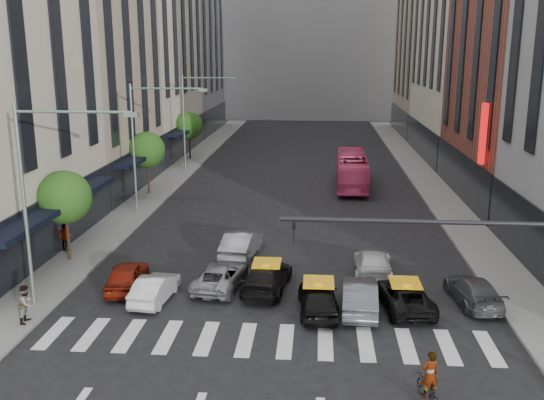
% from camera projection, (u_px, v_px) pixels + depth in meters
% --- Properties ---
extents(ground, '(160.00, 160.00, 0.00)m').
position_uv_depth(ground, '(267.00, 359.00, 22.90)').
color(ground, black).
rests_on(ground, ground).
extents(sidewalk_left, '(3.00, 96.00, 0.15)m').
position_uv_depth(sidewalk_left, '(165.00, 183.00, 52.78)').
color(sidewalk_left, slate).
rests_on(sidewalk_left, ground).
extents(sidewalk_right, '(3.00, 96.00, 0.15)m').
position_uv_depth(sidewalk_right, '(433.00, 188.00, 51.06)').
color(sidewalk_right, slate).
rests_on(sidewalk_right, ground).
extents(building_left_b, '(8.00, 16.00, 24.00)m').
position_uv_depth(building_left_b, '(85.00, 42.00, 48.38)').
color(building_left_b, tan).
rests_on(building_left_b, ground).
extents(building_left_d, '(8.00, 18.00, 30.00)m').
position_uv_depth(building_left_d, '(184.00, 23.00, 83.47)').
color(building_left_d, gray).
rests_on(building_left_d, ground).
extents(building_right_b, '(8.00, 18.00, 26.00)m').
position_uv_depth(building_right_b, '(527.00, 27.00, 44.64)').
color(building_right_b, brown).
rests_on(building_right_b, ground).
extents(building_right_d, '(8.00, 18.00, 28.00)m').
position_uv_depth(building_right_d, '(434.00, 30.00, 81.17)').
color(building_right_d, tan).
rests_on(building_right_d, ground).
extents(building_far, '(30.00, 10.00, 36.00)m').
position_uv_depth(building_far, '(310.00, 9.00, 100.83)').
color(building_far, gray).
rests_on(building_far, ground).
extents(tree_near, '(2.88, 2.88, 4.95)m').
position_uv_depth(tree_near, '(65.00, 197.00, 32.58)').
color(tree_near, black).
rests_on(tree_near, sidewalk_left).
extents(tree_mid, '(2.88, 2.88, 4.95)m').
position_uv_depth(tree_mid, '(147.00, 150.00, 48.07)').
color(tree_mid, black).
rests_on(tree_mid, sidewalk_left).
extents(tree_far, '(2.88, 2.88, 4.95)m').
position_uv_depth(tree_far, '(189.00, 126.00, 63.55)').
color(tree_far, black).
rests_on(tree_far, sidewalk_left).
extents(streetlamp_near, '(5.38, 0.25, 9.00)m').
position_uv_depth(streetlamp_near, '(43.00, 180.00, 26.10)').
color(streetlamp_near, gray).
rests_on(streetlamp_near, sidewalk_left).
extents(streetlamp_mid, '(5.38, 0.25, 9.00)m').
position_uv_depth(streetlamp_mid, '(146.00, 132.00, 41.59)').
color(streetlamp_mid, gray).
rests_on(streetlamp_mid, sidewalk_left).
extents(streetlamp_far, '(5.38, 0.25, 9.00)m').
position_uv_depth(streetlamp_far, '(193.00, 110.00, 57.07)').
color(streetlamp_far, gray).
rests_on(streetlamp_far, sidewalk_left).
extents(traffic_signal, '(10.10, 0.20, 6.00)m').
position_uv_depth(traffic_signal, '(493.00, 261.00, 20.29)').
color(traffic_signal, black).
rests_on(traffic_signal, ground).
extents(liberty_sign, '(0.30, 0.70, 4.00)m').
position_uv_depth(liberty_sign, '(483.00, 134.00, 39.88)').
color(liberty_sign, red).
rests_on(liberty_sign, ground).
extents(car_red, '(2.01, 4.20, 1.38)m').
position_uv_depth(car_red, '(127.00, 276.00, 29.46)').
color(car_red, maroon).
rests_on(car_red, ground).
extents(car_white_front, '(1.66, 3.87, 1.24)m').
position_uv_depth(car_white_front, '(155.00, 288.00, 28.11)').
color(car_white_front, '#BEBEBE').
rests_on(car_white_front, ground).
extents(car_silver, '(2.57, 4.62, 1.22)m').
position_uv_depth(car_silver, '(220.00, 276.00, 29.61)').
color(car_silver, gray).
rests_on(car_silver, ground).
extents(taxi_left, '(2.47, 4.92, 1.37)m').
position_uv_depth(taxi_left, '(267.00, 277.00, 29.31)').
color(taxi_left, black).
rests_on(taxi_left, ground).
extents(taxi_center, '(1.98, 4.31, 1.43)m').
position_uv_depth(taxi_center, '(318.00, 298.00, 26.77)').
color(taxi_center, black).
rests_on(taxi_center, ground).
extents(car_grey_mid, '(1.73, 4.40, 1.43)m').
position_uv_depth(car_grey_mid, '(360.00, 296.00, 26.99)').
color(car_grey_mid, '#46494F').
rests_on(car_grey_mid, ground).
extents(taxi_right, '(2.55, 4.62, 1.22)m').
position_uv_depth(taxi_right, '(404.00, 296.00, 27.24)').
color(taxi_right, black).
rests_on(taxi_right, ground).
extents(car_grey_curb, '(2.20, 4.48, 1.25)m').
position_uv_depth(car_grey_curb, '(473.00, 291.00, 27.77)').
color(car_grey_curb, '#3E4046').
rests_on(car_grey_curb, ground).
extents(car_row2_left, '(2.09, 4.73, 1.51)m').
position_uv_depth(car_row2_left, '(241.00, 244.00, 34.11)').
color(car_row2_left, gray).
rests_on(car_row2_left, ground).
extents(car_row2_right, '(2.03, 4.62, 1.32)m').
position_uv_depth(car_row2_right, '(373.00, 264.00, 31.20)').
color(car_row2_right, silver).
rests_on(car_row2_right, ground).
extents(bus, '(2.73, 10.52, 2.91)m').
position_uv_depth(bus, '(352.00, 170.00, 51.49)').
color(bus, '#E8447E').
rests_on(bus, ground).
extents(motorcycle, '(1.08, 1.89, 0.94)m').
position_uv_depth(motorcycle, '(429.00, 391.00, 19.88)').
color(motorcycle, black).
rests_on(motorcycle, ground).
extents(rider, '(0.69, 0.54, 1.65)m').
position_uv_depth(rider, '(431.00, 355.00, 19.57)').
color(rider, gray).
rests_on(rider, motorcycle).
extents(pedestrian_near, '(0.64, 0.81, 1.64)m').
position_uv_depth(pedestrian_near, '(26.00, 304.00, 25.50)').
color(pedestrian_near, gray).
rests_on(pedestrian_near, sidewalk_left).
extents(pedestrian_far, '(0.94, 0.42, 1.58)m').
position_uv_depth(pedestrian_far, '(65.00, 237.00, 34.64)').
color(pedestrian_far, gray).
rests_on(pedestrian_far, sidewalk_left).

